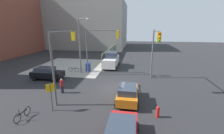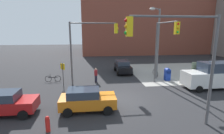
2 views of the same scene
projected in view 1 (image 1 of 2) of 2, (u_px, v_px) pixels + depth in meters
name	position (u px, v px, depth m)	size (l,w,h in m)	color
ground_plane	(114.00, 89.00, 17.06)	(120.00, 120.00, 0.00)	#28282B
sidewalk_corner	(72.00, 66.00, 27.03)	(12.00, 12.00, 0.01)	#9E9B93
construction_fence	(111.00, 53.00, 33.15)	(17.37, 0.12, 2.40)	#607056
building_loft_east	(90.00, 26.00, 51.62)	(20.00, 24.00, 14.50)	gray
smokestack	(30.00, 17.00, 45.47)	(1.80, 1.80, 19.66)	brown
traffic_signal_nw_corner	(62.00, 51.00, 14.06)	(4.97, 0.36, 6.50)	#59595B
traffic_signal_se_corner	(155.00, 46.00, 17.53)	(5.32, 0.36, 6.50)	#59595B
traffic_signal_ne_corner	(99.00, 44.00, 20.59)	(0.36, 4.69, 6.50)	#59595B
street_lamp_corner	(81.00, 42.00, 21.43)	(1.90, 2.14, 8.00)	slate
warning_sign_two_way	(51.00, 93.00, 12.16)	(0.48, 0.48, 2.40)	#4C4C4C
mailbox_blue	(88.00, 67.00, 23.54)	(0.56, 0.64, 1.43)	navy
fire_hydrant	(158.00, 112.00, 11.52)	(0.26, 0.26, 0.94)	red
coupe_orange	(128.00, 93.00, 13.87)	(3.94, 2.02, 1.62)	orange
sedan_black	(47.00, 73.00, 19.94)	(2.02, 4.12, 1.62)	black
sedan_red	(121.00, 133.00, 8.64)	(3.89, 2.02, 1.62)	#B21919
van_white_delivery	(111.00, 60.00, 25.93)	(5.40, 2.32, 2.62)	white
pedestrian_crossing	(62.00, 86.00, 15.74)	(0.36, 0.36, 1.61)	maroon
bicycle_leaning_on_fence	(74.00, 70.00, 23.42)	(0.05, 1.75, 0.97)	black
bicycle_at_crosswalk	(23.00, 114.00, 11.41)	(1.75, 0.05, 0.97)	black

